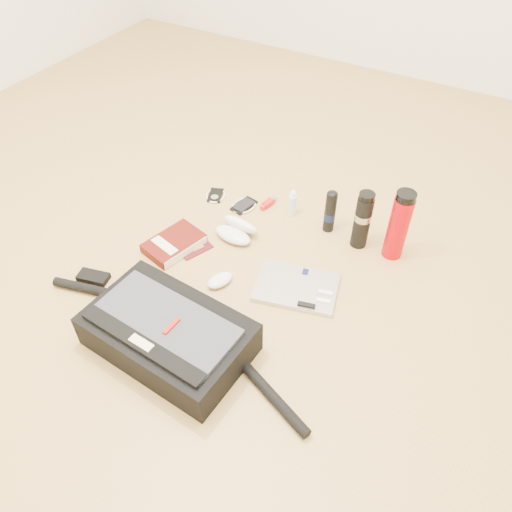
# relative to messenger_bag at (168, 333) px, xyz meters

# --- Properties ---
(ground) EXTENTS (4.00, 4.00, 0.00)m
(ground) POSITION_rel_messenger_bag_xyz_m (0.06, 0.32, -0.07)
(ground) COLOR #B08949
(ground) RESTS_ON ground
(messenger_bag) EXTENTS (1.06, 0.35, 0.15)m
(messenger_bag) POSITION_rel_messenger_bag_xyz_m (0.00, 0.00, 0.00)
(messenger_bag) COLOR black
(messenger_bag) RESTS_ON ground
(laptop) EXTENTS (0.33, 0.27, 0.03)m
(laptop) POSITION_rel_messenger_bag_xyz_m (0.25, 0.43, -0.06)
(laptop) COLOR #B3B3B5
(laptop) RESTS_ON ground
(book) EXTENTS (0.20, 0.25, 0.04)m
(book) POSITION_rel_messenger_bag_xyz_m (-0.26, 0.39, -0.05)
(book) COLOR #440C07
(book) RESTS_ON ground
(passport) EXTENTS (0.13, 0.15, 0.01)m
(passport) POSITION_rel_messenger_bag_xyz_m (-0.20, 0.42, -0.06)
(passport) COLOR #440B13
(passport) RESTS_ON ground
(mouse) EXTENTS (0.09, 0.12, 0.03)m
(mouse) POSITION_rel_messenger_bag_xyz_m (-0.01, 0.31, -0.05)
(mouse) COLOR silver
(mouse) RESTS_ON ground
(sunglasses_case) EXTENTS (0.17, 0.15, 0.09)m
(sunglasses_case) POSITION_rel_messenger_bag_xyz_m (-0.09, 0.56, -0.03)
(sunglasses_case) COLOR silver
(sunglasses_case) RESTS_ON ground
(ipod) EXTENTS (0.11, 0.11, 0.01)m
(ipod) POSITION_rel_messenger_bag_xyz_m (-0.30, 0.74, -0.06)
(ipod) COLOR black
(ipod) RESTS_ON ground
(phone) EXTENTS (0.11, 0.13, 0.01)m
(phone) POSITION_rel_messenger_bag_xyz_m (-0.16, 0.74, -0.06)
(phone) COLOR black
(phone) RESTS_ON ground
(inhaler) EXTENTS (0.04, 0.10, 0.02)m
(inhaler) POSITION_rel_messenger_bag_xyz_m (-0.07, 0.80, -0.05)
(inhaler) COLOR red
(inhaler) RESTS_ON ground
(spray_bottle) EXTENTS (0.04, 0.04, 0.12)m
(spray_bottle) POSITION_rel_messenger_bag_xyz_m (0.05, 0.80, -0.01)
(spray_bottle) COLOR #AFDBF4
(spray_bottle) RESTS_ON ground
(aerosol_can) EXTENTS (0.05, 0.05, 0.19)m
(aerosol_can) POSITION_rel_messenger_bag_xyz_m (0.22, 0.78, 0.03)
(aerosol_can) COLOR black
(aerosol_can) RESTS_ON ground
(thermos_black) EXTENTS (0.09, 0.09, 0.25)m
(thermos_black) POSITION_rel_messenger_bag_xyz_m (0.36, 0.76, 0.06)
(thermos_black) COLOR black
(thermos_black) RESTS_ON ground
(thermos_red) EXTENTS (0.10, 0.10, 0.29)m
(thermos_red) POSITION_rel_messenger_bag_xyz_m (0.49, 0.77, 0.08)
(thermos_red) COLOR #A8030A
(thermos_red) RESTS_ON ground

